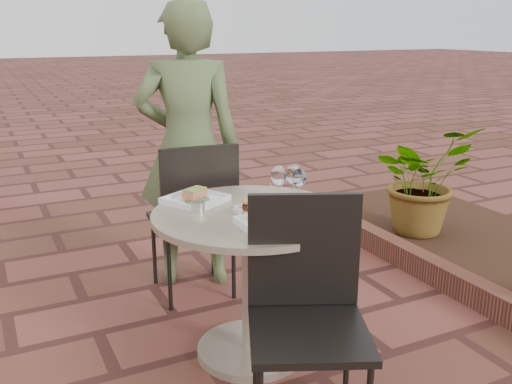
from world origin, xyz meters
name	(u,v)px	position (x,y,z in m)	size (l,w,h in m)	color
ground	(201,353)	(0.00, 0.00, 0.00)	(60.00, 60.00, 0.00)	brown
cafe_table	(250,262)	(0.22, -0.10, 0.48)	(0.90, 0.90, 0.73)	gray
chair_far	(196,209)	(0.20, 0.58, 0.55)	(0.47, 0.47, 0.93)	black
chair_near	(306,297)	(0.20, -0.64, 0.55)	(0.58, 0.58, 0.93)	black
diner	(189,147)	(0.26, 0.82, 0.85)	(0.62, 0.41, 1.71)	#475930
plate_salmon	(195,198)	(0.04, 0.14, 0.75)	(0.34, 0.34, 0.07)	white
plate_sliders	(265,207)	(0.26, -0.17, 0.76)	(0.23, 0.22, 0.14)	white
plate_tuna	(272,224)	(0.21, -0.34, 0.75)	(0.26, 0.26, 0.03)	white
wine_glass_right	(299,179)	(0.50, -0.07, 0.84)	(0.07, 0.07, 0.16)	white
wine_glass_mid	(279,176)	(0.40, -0.03, 0.86)	(0.08, 0.08, 0.18)	white
wine_glass_far	(294,175)	(0.47, -0.05, 0.86)	(0.08, 0.08, 0.18)	white
steel_ramekin	(198,207)	(0.01, 0.00, 0.75)	(0.06, 0.06, 0.05)	silver
cutlery_set	(332,216)	(0.52, -0.32, 0.73)	(0.08, 0.19, 0.00)	silver
planter_curb	(414,261)	(1.60, 0.30, 0.07)	(0.12, 3.00, 0.15)	brown
mulch_bed	(491,249)	(2.30, 0.30, 0.03)	(1.30, 3.00, 0.06)	black
potted_plant_a	(422,179)	(2.04, 0.76, 0.46)	(0.72, 0.63, 0.81)	#33662D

